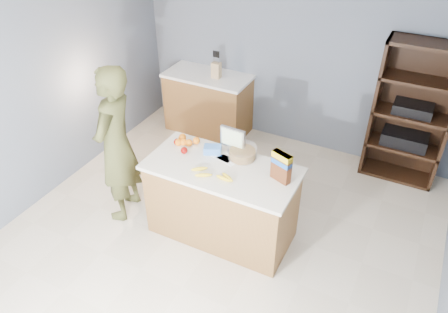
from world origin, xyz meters
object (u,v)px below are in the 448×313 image
at_px(counter_peninsula, 222,204).
at_px(person, 116,146).
at_px(shelving_unit, 411,115).
at_px(cereal_box, 281,165).
at_px(tv, 233,139).

height_order(counter_peninsula, person, person).
bearing_deg(shelving_unit, cereal_box, -115.73).
distance_m(counter_peninsula, person, 1.29).
bearing_deg(cereal_box, shelving_unit, 64.27).
bearing_deg(tv, counter_peninsula, -84.74).
bearing_deg(person, tv, 99.88).
distance_m(shelving_unit, cereal_box, 2.21).
relative_size(shelving_unit, tv, 6.38).
height_order(counter_peninsula, cereal_box, cereal_box).
xyz_separation_m(person, tv, (1.16, 0.48, 0.15)).
relative_size(counter_peninsula, shelving_unit, 0.87).
xyz_separation_m(counter_peninsula, tv, (-0.03, 0.30, 0.64)).
bearing_deg(counter_peninsula, tv, 95.26).
xyz_separation_m(shelving_unit, person, (-2.73, -2.23, 0.05)).
relative_size(person, tv, 6.46).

